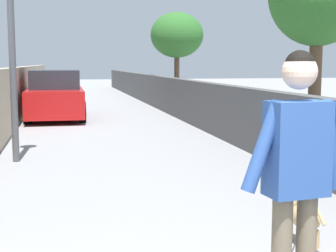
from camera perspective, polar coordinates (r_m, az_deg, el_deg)
name	(u,v)px	position (r m, az deg, el deg)	size (l,w,h in m)	color
ground_plane	(102,120)	(15.61, -7.58, 0.67)	(80.00, 80.00, 0.00)	gray
wall_left	(8,100)	(13.58, -17.80, 2.87)	(48.00, 0.30, 1.63)	tan
fence_right	(198,104)	(14.01, 3.48, 2.56)	(48.00, 0.30, 1.26)	#4C4C4C
tree_right_near	(177,35)	(21.03, 1.02, 10.30)	(2.19, 2.19, 3.86)	brown
person_skateboarder	(296,166)	(3.25, 14.45, -4.46)	(0.26, 0.72, 1.75)	#726651
dog	(302,216)	(5.11, 15.05, -9.90)	(1.81, 0.97, 1.06)	tan
car_near	(55,96)	(16.37, -12.75, 3.37)	(4.37, 1.80, 1.54)	#B71414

